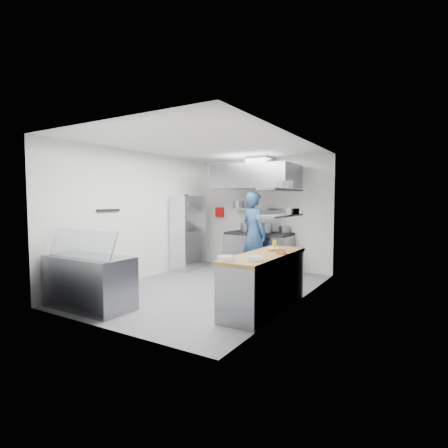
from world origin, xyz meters
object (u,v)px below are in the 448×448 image
Objects in this scene: display_case at (89,282)px; wire_rack at (188,233)px; chef at (254,234)px; gas_range at (259,253)px.

wire_rack is at bearing 99.19° from display_case.
wire_rack is at bearing 30.67° from chef.
chef reaches higher than gas_range.
chef is 1.30× the size of display_case.
chef is 1.76m from wire_rack.
display_case is (0.55, -3.38, -0.50)m from wire_rack.
chef is 1.05× the size of wire_rack.
chef is 3.81m from display_case.
display_case is (-1.20, -3.57, -0.55)m from chef.
display_case is (-1.08, -4.10, -0.03)m from gas_range.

